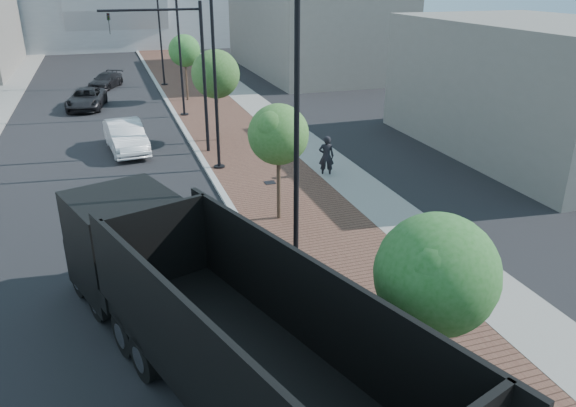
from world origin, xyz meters
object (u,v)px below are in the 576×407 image
object	(u,v)px
dump_truck	(177,297)
dark_car_mid	(86,99)
pedestrian	(326,156)
white_sedan	(126,136)

from	to	relation	value
dump_truck	dark_car_mid	xyz separation A→B (m)	(-2.53, 30.96, -0.90)
dump_truck	dark_car_mid	distance (m)	31.08
dump_truck	pedestrian	distance (m)	14.45
pedestrian	dump_truck	bearing A→B (deg)	72.12
white_sedan	dump_truck	bearing A→B (deg)	-95.24
dark_car_mid	pedestrian	size ratio (longest dim) A/B	2.52
white_sedan	dark_car_mid	distance (m)	12.23
dump_truck	white_sedan	world-z (taller)	dump_truck
pedestrian	dark_car_mid	bearing A→B (deg)	-40.63
dark_car_mid	pedestrian	bearing A→B (deg)	-51.02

